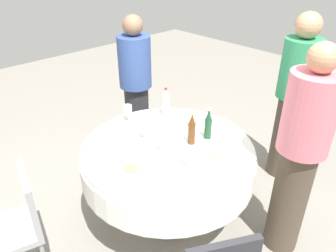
{
  "coord_description": "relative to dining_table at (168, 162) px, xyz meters",
  "views": [
    {
      "loc": [
        -1.48,
        -1.57,
        2.15
      ],
      "look_at": [
        0.0,
        0.0,
        0.92
      ],
      "focal_mm": 34.94,
      "sensor_mm": 36.0,
      "label": 1
    }
  ],
  "objects": [
    {
      "name": "knife_east",
      "position": [
        -0.27,
        -0.35,
        0.15
      ],
      "size": [
        0.07,
        0.18,
        0.0
      ],
      "primitive_type": "cube",
      "rotation": [
        0.0,
        0.0,
        4.38
      ],
      "color": "silver",
      "rests_on": "dining_table"
    },
    {
      "name": "person_inner",
      "position": [
        1.31,
        -0.34,
        0.27
      ],
      "size": [
        0.34,
        0.34,
        1.65
      ],
      "rotation": [
        0.0,
        0.0,
        4.46
      ],
      "color": "#4C3F33",
      "rests_on": "ground_plane"
    },
    {
      "name": "ground_plane",
      "position": [
        0.0,
        0.0,
        -0.59
      ],
      "size": [
        10.0,
        10.0,
        0.0
      ],
      "primitive_type": "plane",
      "color": "gray"
    },
    {
      "name": "bottle_brown_inner",
      "position": [
        0.17,
        -0.09,
        0.28
      ],
      "size": [
        0.06,
        0.06,
        0.28
      ],
      "color": "#593314",
      "rests_on": "dining_table"
    },
    {
      "name": "fork_left",
      "position": [
        -0.31,
        0.21,
        0.15
      ],
      "size": [
        0.15,
        0.13,
        0.0
      ],
      "primitive_type": "cube",
      "rotation": [
        0.0,
        0.0,
        5.56
      ],
      "color": "silver",
      "rests_on": "dining_table"
    },
    {
      "name": "chair_mid",
      "position": [
        -1.12,
        0.28,
        -0.07
      ],
      "size": [
        0.48,
        0.48,
        0.87
      ],
      "rotation": [
        0.0,
        0.0,
        1.33
      ],
      "color": "#99999E",
      "rests_on": "ground_plane"
    },
    {
      "name": "bottle_clear_left",
      "position": [
        0.35,
        0.4,
        0.27
      ],
      "size": [
        0.06,
        0.06,
        0.27
      ],
      "color": "silver",
      "rests_on": "dining_table"
    },
    {
      "name": "dining_table",
      "position": [
        0.0,
        0.0,
        0.0
      ],
      "size": [
        1.39,
        1.39,
        0.74
      ],
      "color": "white",
      "rests_on": "ground_plane"
    },
    {
      "name": "person_left",
      "position": [
        0.46,
        -0.84,
        0.27
      ],
      "size": [
        0.34,
        0.34,
        1.65
      ],
      "rotation": [
        0.0,
        0.0,
        3.64
      ],
      "color": "#4C3F33",
      "rests_on": "ground_plane"
    },
    {
      "name": "person_far",
      "position": [
        0.5,
        1.02,
        0.21
      ],
      "size": [
        0.34,
        0.34,
        1.54
      ],
      "rotation": [
        0.0,
        0.0,
        -0.45
      ],
      "color": "#26262B",
      "rests_on": "ground_plane"
    },
    {
      "name": "bottle_dark_green_far",
      "position": [
        0.32,
        -0.13,
        0.27
      ],
      "size": [
        0.06,
        0.06,
        0.27
      ],
      "color": "#194728",
      "rests_on": "dining_table"
    },
    {
      "name": "wine_glass_east",
      "position": [
        0.04,
        0.56,
        0.25
      ],
      "size": [
        0.08,
        0.08,
        0.15
      ],
      "color": "white",
      "rests_on": "dining_table"
    },
    {
      "name": "wine_glass_mid",
      "position": [
        -0.08,
        -0.28,
        0.26
      ],
      "size": [
        0.07,
        0.07,
        0.16
      ],
      "color": "white",
      "rests_on": "dining_table"
    },
    {
      "name": "plate_south",
      "position": [
        0.37,
        0.1,
        0.16
      ],
      "size": [
        0.21,
        0.21,
        0.04
      ],
      "color": "white",
      "rests_on": "dining_table"
    },
    {
      "name": "plate_front",
      "position": [
        0.15,
        -0.37,
        0.16
      ],
      "size": [
        0.24,
        0.24,
        0.04
      ],
      "color": "white",
      "rests_on": "dining_table"
    },
    {
      "name": "wine_glass_west",
      "position": [
        -0.07,
        -0.01,
        0.25
      ],
      "size": [
        0.06,
        0.06,
        0.14
      ],
      "color": "white",
      "rests_on": "dining_table"
    },
    {
      "name": "plate_right",
      "position": [
        -0.41,
        -0.06,
        0.16
      ],
      "size": [
        0.24,
        0.24,
        0.04
      ],
      "color": "white",
      "rests_on": "dining_table"
    },
    {
      "name": "wine_glass_rear",
      "position": [
        -0.06,
        0.23,
        0.25
      ],
      "size": [
        0.07,
        0.07,
        0.15
      ],
      "color": "white",
      "rests_on": "dining_table"
    },
    {
      "name": "knife_inner",
      "position": [
        0.09,
        0.37,
        0.15
      ],
      "size": [
        0.06,
        0.18,
        0.0
      ],
      "primitive_type": "cube",
      "rotation": [
        0.0,
        0.0,
        1.85
      ],
      "color": "silver",
      "rests_on": "dining_table"
    }
  ]
}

